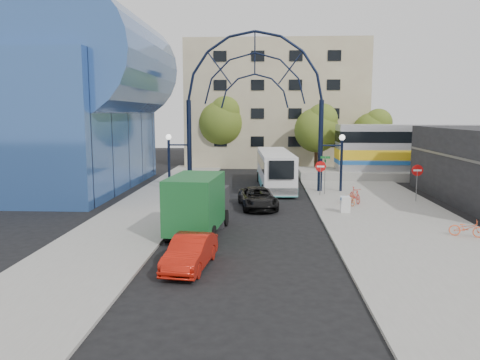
# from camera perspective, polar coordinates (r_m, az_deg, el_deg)

# --- Properties ---
(ground) EXTENTS (120.00, 120.00, 0.00)m
(ground) POSITION_cam_1_polar(r_m,az_deg,el_deg) (22.43, 0.96, -7.36)
(ground) COLOR black
(ground) RESTS_ON ground
(sidewalk_east) EXTENTS (8.00, 56.00, 0.12)m
(sidewalk_east) POSITION_cam_1_polar(r_m,az_deg,el_deg) (27.26, 18.39, -4.86)
(sidewalk_east) COLOR gray
(sidewalk_east) RESTS_ON ground
(plaza_west) EXTENTS (5.00, 50.00, 0.12)m
(plaza_west) POSITION_cam_1_polar(r_m,az_deg,el_deg) (29.15, -11.51, -3.79)
(plaza_west) COLOR gray
(plaza_west) RESTS_ON ground
(gateway_arch) EXTENTS (13.64, 0.44, 12.10)m
(gateway_arch) POSITION_cam_1_polar(r_m,az_deg,el_deg) (35.71, 1.81, 12.23)
(gateway_arch) COLOR black
(gateway_arch) RESTS_ON ground
(stop_sign) EXTENTS (0.80, 0.07, 2.50)m
(stop_sign) POSITION_cam_1_polar(r_m,az_deg,el_deg) (34.08, 9.79, 1.26)
(stop_sign) COLOR slate
(stop_sign) RESTS_ON sidewalk_east
(do_not_enter_sign) EXTENTS (0.76, 0.07, 2.48)m
(do_not_enter_sign) POSITION_cam_1_polar(r_m,az_deg,el_deg) (33.46, 20.79, 0.69)
(do_not_enter_sign) COLOR slate
(do_not_enter_sign) RESTS_ON sidewalk_east
(street_name_sign) EXTENTS (0.70, 0.70, 2.80)m
(street_name_sign) POSITION_cam_1_polar(r_m,az_deg,el_deg) (34.71, 10.33, 1.60)
(street_name_sign) COLOR slate
(street_name_sign) RESTS_ON sidewalk_east
(sandwich_board) EXTENTS (0.55, 0.61, 0.99)m
(sandwich_board) POSITION_cam_1_polar(r_m,az_deg,el_deg) (28.49, 12.74, -2.70)
(sandwich_board) COLOR white
(sandwich_board) RESTS_ON sidewalk_east
(transit_hall) EXTENTS (16.50, 18.00, 14.50)m
(transit_hall) POSITION_cam_1_polar(r_m,az_deg,el_deg) (39.98, -20.94, 8.60)
(transit_hall) COLOR #32589B
(transit_hall) RESTS_ON ground
(apartment_block) EXTENTS (20.00, 12.10, 14.00)m
(apartment_block) POSITION_cam_1_polar(r_m,az_deg,el_deg) (56.60, 4.30, 9.11)
(apartment_block) COLOR tan
(apartment_block) RESTS_ON ground
(train_platform) EXTENTS (32.00, 5.00, 0.80)m
(train_platform) POSITION_cam_1_polar(r_m,az_deg,el_deg) (47.99, 26.61, 0.56)
(train_platform) COLOR gray
(train_platform) RESTS_ON ground
(train_car) EXTENTS (25.10, 3.05, 4.20)m
(train_car) POSITION_cam_1_polar(r_m,az_deg,el_deg) (47.76, 26.80, 3.53)
(train_car) COLOR #B7B7BC
(train_car) RESTS_ON train_platform
(tree_north_a) EXTENTS (4.48, 4.48, 7.00)m
(tree_north_a) POSITION_cam_1_polar(r_m,az_deg,el_deg) (47.86, 9.48, 6.34)
(tree_north_a) COLOR #382314
(tree_north_a) RESTS_ON ground
(tree_north_b) EXTENTS (5.12, 5.12, 8.00)m
(tree_north_b) POSITION_cam_1_polar(r_m,az_deg,el_deg) (51.75, -2.17, 7.30)
(tree_north_b) COLOR #382314
(tree_north_b) RESTS_ON ground
(tree_north_c) EXTENTS (4.16, 4.16, 6.50)m
(tree_north_c) POSITION_cam_1_polar(r_m,az_deg,el_deg) (50.85, 15.99, 5.86)
(tree_north_c) COLOR #382314
(tree_north_c) RESTS_ON ground
(city_bus) EXTENTS (3.06, 10.89, 2.95)m
(city_bus) POSITION_cam_1_polar(r_m,az_deg,el_deg) (37.86, 4.28, 1.35)
(city_bus) COLOR silver
(city_bus) RESTS_ON ground
(green_truck) EXTENTS (2.71, 6.14, 3.02)m
(green_truck) POSITION_cam_1_polar(r_m,az_deg,el_deg) (23.50, -5.04, -2.90)
(green_truck) COLOR black
(green_truck) RESTS_ON ground
(black_suv) EXTENTS (2.85, 4.97, 1.30)m
(black_suv) POSITION_cam_1_polar(r_m,az_deg,el_deg) (29.81, 2.18, -2.21)
(black_suv) COLOR black
(black_suv) RESTS_ON ground
(red_sedan) EXTENTS (1.82, 4.02, 1.28)m
(red_sedan) POSITION_cam_1_polar(r_m,az_deg,el_deg) (18.48, -6.09, -8.74)
(red_sedan) COLOR #AD160A
(red_sedan) RESTS_ON ground
(bike_near_a) EXTENTS (1.04, 1.60, 0.79)m
(bike_near_a) POSITION_cam_1_polar(r_m,az_deg,el_deg) (31.01, 13.09, -2.26)
(bike_near_a) COLOR orange
(bike_near_a) RESTS_ON sidewalk_east
(bike_near_b) EXTENTS (0.82, 1.80, 1.05)m
(bike_near_b) POSITION_cam_1_polar(r_m,az_deg,el_deg) (31.80, 13.83, -1.80)
(bike_near_b) COLOR red
(bike_near_b) RESTS_ON sidewalk_east
(bike_far_a) EXTENTS (1.67, 1.03, 0.83)m
(bike_far_a) POSITION_cam_1_polar(r_m,az_deg,el_deg) (25.02, 25.91, -5.30)
(bike_far_a) COLOR #F45D30
(bike_far_a) RESTS_ON sidewalk_east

